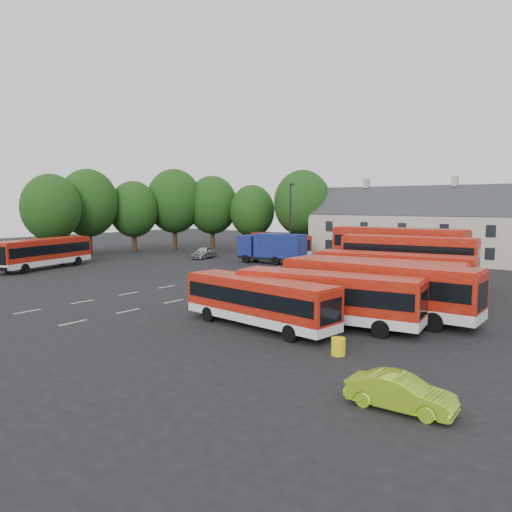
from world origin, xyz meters
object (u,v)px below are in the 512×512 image
(bus_row_a, at_px, (259,298))
(silver_car, at_px, (204,252))
(bus_dd_south, at_px, (408,259))
(lime_car, at_px, (400,393))
(lamppost, at_px, (290,221))
(box_truck, at_px, (272,247))
(grit_bin, at_px, (338,347))
(bus_west, at_px, (44,251))

(bus_row_a, relative_size, silver_car, 2.25)
(bus_row_a, height_order, bus_dd_south, bus_dd_south)
(lime_car, bearing_deg, lamppost, 36.08)
(box_truck, height_order, lamppost, lamppost)
(grit_bin, xyz_separation_m, lamppost, (-20.90, 28.09, 4.47))
(lime_car, bearing_deg, silver_car, 48.55)
(bus_west, relative_size, lime_car, 3.20)
(bus_row_a, relative_size, lamppost, 1.09)
(bus_dd_south, bearing_deg, lime_car, -77.55)
(bus_row_a, xyz_separation_m, silver_car, (-26.74, 24.38, -0.90))
(bus_west, relative_size, box_truck, 1.42)
(bus_west, bearing_deg, lime_car, -119.60)
(bus_dd_south, height_order, silver_car, bus_dd_south)
(lime_car, distance_m, grit_bin, 6.15)
(box_truck, relative_size, lamppost, 0.89)
(silver_car, height_order, lime_car, silver_car)
(bus_dd_south, relative_size, silver_car, 2.42)
(bus_row_a, relative_size, box_truck, 1.23)
(box_truck, xyz_separation_m, lamppost, (1.58, 1.31, 2.93))
(silver_car, bearing_deg, lamppost, -5.33)
(lime_car, distance_m, lamppost, 41.29)
(box_truck, bearing_deg, bus_row_a, -61.52)
(bus_west, xyz_separation_m, lamppost, (18.25, 19.61, 2.96))
(bus_row_a, height_order, lime_car, bus_row_a)
(bus_dd_south, bearing_deg, box_truck, 150.66)
(bus_dd_south, distance_m, silver_car, 29.70)
(bus_west, xyz_separation_m, box_truck, (16.67, 18.30, 0.04))
(lamppost, bearing_deg, bus_row_a, -60.24)
(silver_car, xyz_separation_m, lamppost, (11.76, 1.83, 4.12))
(lime_car, xyz_separation_m, lamppost, (-25.40, 32.28, 4.28))
(grit_bin, bearing_deg, lamppost, 126.65)
(bus_row_a, bearing_deg, grit_bin, -10.44)
(bus_row_a, xyz_separation_m, lamppost, (-14.99, 26.21, 3.22))
(bus_west, relative_size, lamppost, 1.26)
(bus_dd_south, bearing_deg, bus_west, -170.30)
(bus_west, height_order, lamppost, lamppost)
(bus_dd_south, xyz_separation_m, silver_car, (-28.80, 7.06, -1.69))
(lime_car, bearing_deg, grit_bin, 44.92)
(silver_car, distance_m, lamppost, 12.59)
(bus_west, distance_m, lamppost, 26.96)
(silver_car, xyz_separation_m, grit_bin, (32.66, -26.26, -0.35))
(bus_row_a, distance_m, bus_west, 33.89)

